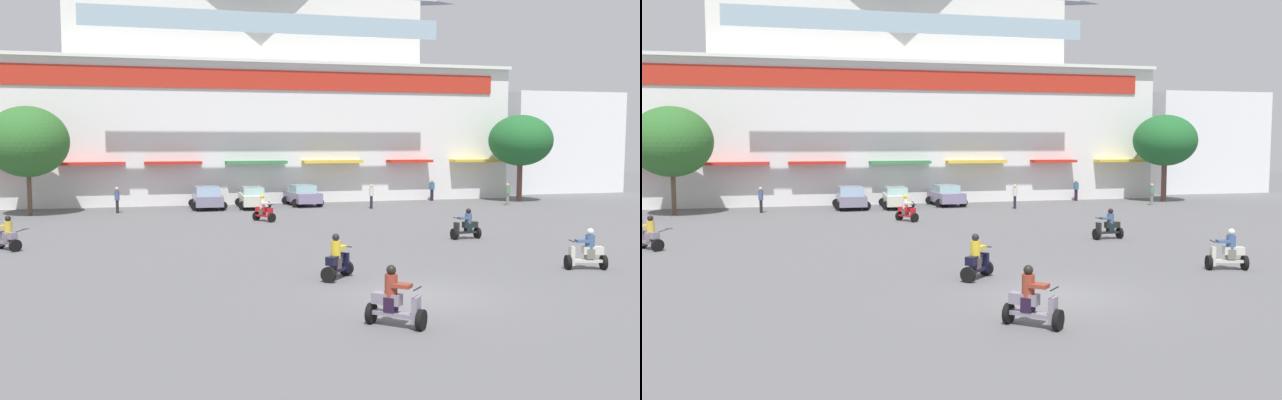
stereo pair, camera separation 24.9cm
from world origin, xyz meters
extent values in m
plane|color=#5D5D60|center=(0.00, 13.00, 0.00)|extent=(128.00, 128.00, 0.00)
cube|color=white|center=(0.00, 36.50, 5.13)|extent=(40.83, 12.99, 10.26)
cube|color=white|center=(0.00, 37.15, 13.49)|extent=(26.58, 11.69, 6.47)
cube|color=red|center=(0.00, 29.94, 9.04)|extent=(37.57, 0.12, 1.40)
cube|color=white|center=(0.00, 29.90, 10.38)|extent=(40.83, 0.70, 0.24)
cube|color=red|center=(-11.44, 29.45, 3.08)|extent=(4.43, 1.10, 0.20)
cube|color=red|center=(-5.99, 29.45, 3.08)|extent=(3.95, 1.10, 0.20)
cube|color=#347942|center=(-0.11, 29.45, 3.08)|extent=(4.42, 1.10, 0.20)
cube|color=gold|center=(5.61, 29.45, 3.08)|extent=(4.52, 1.10, 0.20)
cube|color=red|center=(11.77, 29.45, 3.08)|extent=(3.46, 1.10, 0.20)
cube|color=gold|center=(17.37, 29.45, 3.08)|extent=(4.04, 1.10, 0.20)
cube|color=#99B7C6|center=(0.00, 24.76, 12.20)|extent=(23.39, 0.08, 1.29)
cube|color=white|center=(28.44, 36.80, 4.46)|extent=(10.58, 8.49, 8.91)
cylinder|color=brown|center=(-14.88, 26.11, 1.42)|extent=(0.28, 0.28, 2.85)
ellipsoid|color=#2F662A|center=(-14.88, 26.11, 4.57)|extent=(4.94, 5.36, 4.37)
cylinder|color=brown|center=(19.79, 26.97, 1.50)|extent=(0.40, 0.40, 3.01)
ellipsoid|color=#1F5E2B|center=(19.79, 26.97, 4.67)|extent=(4.73, 4.92, 3.86)
cube|color=slate|center=(-3.84, 27.29, 0.62)|extent=(1.82, 3.96, 0.70)
cube|color=#95B2CD|center=(-3.84, 27.29, 1.25)|extent=(1.56, 1.98, 0.56)
cylinder|color=black|center=(-4.75, 28.52, 0.30)|extent=(0.60, 0.17, 0.60)
cylinder|color=black|center=(-2.94, 28.52, 0.30)|extent=(0.60, 0.17, 0.60)
cylinder|color=black|center=(-4.74, 26.06, 0.30)|extent=(0.60, 0.17, 0.60)
cylinder|color=black|center=(-2.93, 26.06, 0.30)|extent=(0.60, 0.17, 0.60)
cube|color=beige|center=(-0.78, 27.08, 0.62)|extent=(1.81, 4.41, 0.70)
cube|color=#93BCBB|center=(-0.78, 27.08, 1.21)|extent=(1.49, 2.23, 0.49)
cylinder|color=black|center=(-1.52, 28.46, 0.30)|extent=(0.61, 0.19, 0.60)
cylinder|color=black|center=(0.09, 28.39, 0.30)|extent=(0.61, 0.19, 0.60)
cylinder|color=black|center=(-1.64, 25.78, 0.30)|extent=(0.61, 0.19, 0.60)
cylinder|color=black|center=(-0.04, 25.70, 0.30)|extent=(0.61, 0.19, 0.60)
cube|color=gray|center=(2.96, 27.92, 0.62)|extent=(2.09, 3.96, 0.71)
cube|color=#93C0BE|center=(2.96, 27.92, 1.23)|extent=(1.69, 2.03, 0.51)
cylinder|color=black|center=(1.97, 29.02, 0.30)|extent=(0.61, 0.22, 0.60)
cylinder|color=black|center=(3.74, 29.17, 0.30)|extent=(0.61, 0.22, 0.60)
cylinder|color=black|center=(2.17, 26.66, 0.30)|extent=(0.61, 0.22, 0.60)
cylinder|color=black|center=(3.94, 26.81, 0.30)|extent=(0.61, 0.22, 0.60)
cylinder|color=black|center=(-13.97, 12.47, 0.26)|extent=(0.49, 0.44, 0.52)
cylinder|color=black|center=(-13.17, 11.48, 0.26)|extent=(0.49, 0.44, 0.52)
cube|color=slate|center=(-13.57, 11.97, 0.32)|extent=(0.92, 1.05, 0.10)
cube|color=slate|center=(-13.42, 11.79, 0.65)|extent=(0.68, 0.75, 0.28)
cube|color=slate|center=(-13.89, 12.37, 0.46)|extent=(0.34, 0.31, 0.64)
cylinder|color=black|center=(-13.90, 12.39, 0.99)|extent=(0.43, 0.35, 0.04)
cube|color=slate|center=(-13.49, 11.87, 0.53)|extent=(0.42, 0.42, 0.36)
cylinder|color=gold|center=(-13.49, 11.87, 0.98)|extent=(0.45, 0.45, 0.54)
sphere|color=black|center=(-13.49, 11.87, 1.37)|extent=(0.25, 0.25, 0.25)
cube|color=gold|center=(-13.66, 12.09, 1.01)|extent=(0.54, 0.56, 0.10)
cylinder|color=black|center=(-0.98, 18.73, 0.26)|extent=(0.52, 0.39, 0.52)
cylinder|color=black|center=(-1.68, 19.87, 0.26)|extent=(0.52, 0.39, 0.52)
cube|color=red|center=(-1.33, 19.30, 0.32)|extent=(0.86, 1.15, 0.10)
cube|color=red|center=(-1.45, 19.51, 0.67)|extent=(0.65, 0.80, 0.28)
cube|color=red|center=(-1.05, 18.84, 0.48)|extent=(0.35, 0.29, 0.66)
cylinder|color=black|center=(-1.03, 18.82, 1.01)|extent=(0.46, 0.30, 0.04)
cube|color=#4C5241|center=(-1.40, 19.41, 0.55)|extent=(0.42, 0.41, 0.36)
cylinder|color=silver|center=(-1.40, 19.41, 1.02)|extent=(0.44, 0.44, 0.57)
sphere|color=gold|center=(-1.40, 19.41, 1.42)|extent=(0.25, 0.25, 0.25)
cube|color=silver|center=(-1.24, 19.16, 1.05)|extent=(0.52, 0.55, 0.10)
cylinder|color=black|center=(-1.41, -3.51, 0.26)|extent=(0.46, 0.48, 0.52)
cylinder|color=black|center=(-2.38, -2.61, 0.26)|extent=(0.46, 0.48, 0.52)
cube|color=gray|center=(-1.90, -3.06, 0.32)|extent=(1.04, 1.00, 0.10)
cube|color=gray|center=(-2.07, -2.90, 0.68)|extent=(0.75, 0.73, 0.28)
cube|color=gray|center=(-1.51, -3.42, 0.48)|extent=(0.32, 0.33, 0.67)
cylinder|color=black|center=(-1.49, -3.44, 1.02)|extent=(0.38, 0.40, 0.04)
cube|color=black|center=(-1.99, -2.97, 0.56)|extent=(0.42, 0.42, 0.36)
cylinder|color=brown|center=(-1.99, -2.97, 1.03)|extent=(0.45, 0.45, 0.57)
sphere|color=black|center=(-1.99, -2.97, 1.42)|extent=(0.25, 0.25, 0.25)
cube|color=brown|center=(-1.78, -3.17, 1.06)|extent=(0.55, 0.55, 0.10)
cylinder|color=black|center=(6.79, 2.33, 0.26)|extent=(0.28, 0.54, 0.52)
cylinder|color=black|center=(8.00, 1.98, 0.26)|extent=(0.28, 0.54, 0.52)
cube|color=beige|center=(7.39, 2.16, 0.32)|extent=(1.15, 0.58, 0.10)
cube|color=beige|center=(7.61, 2.09, 0.70)|extent=(0.76, 0.49, 0.28)
cube|color=beige|center=(6.91, 2.30, 0.49)|extent=(0.22, 0.35, 0.68)
cylinder|color=black|center=(6.89, 2.31, 1.04)|extent=(0.18, 0.51, 0.04)
cube|color=#6A6B5B|center=(7.52, 2.12, 0.58)|extent=(0.36, 0.39, 0.36)
cylinder|color=#3D5A85|center=(7.52, 2.12, 1.01)|extent=(0.40, 0.40, 0.51)
sphere|color=silver|center=(7.52, 2.12, 1.37)|extent=(0.25, 0.25, 0.25)
cube|color=#3D5A85|center=(7.25, 2.20, 1.04)|extent=(0.52, 0.45, 0.10)
cylinder|color=black|center=(-1.25, 3.30, 0.26)|extent=(0.48, 0.46, 0.52)
cylinder|color=black|center=(-2.15, 2.33, 0.26)|extent=(0.48, 0.46, 0.52)
cube|color=black|center=(-1.70, 2.82, 0.32)|extent=(0.99, 1.05, 0.10)
cube|color=black|center=(-1.86, 2.64, 0.68)|extent=(0.72, 0.75, 0.28)
cube|color=black|center=(-1.34, 3.21, 0.48)|extent=(0.33, 0.32, 0.67)
cylinder|color=black|center=(-1.33, 3.23, 1.02)|extent=(0.41, 0.38, 0.04)
cube|color=#4E3F42|center=(-1.79, 2.72, 0.56)|extent=(0.43, 0.42, 0.36)
cylinder|color=gold|center=(-1.79, 2.72, 1.03)|extent=(0.45, 0.45, 0.57)
sphere|color=black|center=(-1.79, 2.72, 1.43)|extent=(0.25, 0.25, 0.25)
cube|color=gold|center=(-1.59, 2.93, 1.06)|extent=(0.55, 0.55, 0.10)
cylinder|color=black|center=(6.07, 10.02, 0.26)|extent=(0.18, 0.53, 0.52)
cylinder|color=black|center=(7.32, 10.12, 0.26)|extent=(0.18, 0.53, 0.52)
cube|color=black|center=(6.70, 10.07, 0.32)|extent=(1.12, 0.36, 0.10)
cube|color=black|center=(6.92, 10.09, 0.67)|extent=(0.72, 0.35, 0.28)
cube|color=black|center=(6.20, 10.03, 0.48)|extent=(0.16, 0.33, 0.66)
cylinder|color=black|center=(6.17, 10.03, 1.01)|extent=(0.08, 0.52, 0.04)
cube|color=black|center=(6.82, 10.08, 0.55)|extent=(0.30, 0.34, 0.36)
cylinder|color=#3C5678|center=(6.82, 10.08, 0.97)|extent=(0.34, 0.34, 0.48)
sphere|color=black|center=(6.82, 10.08, 1.32)|extent=(0.25, 0.25, 0.25)
cube|color=#3C5678|center=(6.55, 10.06, 1.00)|extent=(0.46, 0.37, 0.10)
cylinder|color=#1A212F|center=(7.02, 24.62, 0.43)|extent=(0.20, 0.20, 0.87)
cylinder|color=silver|center=(7.02, 24.62, 1.15)|extent=(0.33, 0.33, 0.57)
sphere|color=tan|center=(7.02, 24.62, 1.55)|extent=(0.23, 0.23, 0.23)
cylinder|color=#27152B|center=(13.56, 29.19, 0.44)|extent=(0.34, 0.34, 0.88)
cylinder|color=#316382|center=(13.56, 29.19, 1.14)|extent=(0.55, 0.55, 0.53)
sphere|color=tan|center=(13.56, 29.19, 1.52)|extent=(0.23, 0.23, 0.23)
cylinder|color=black|center=(-9.68, 26.07, 0.41)|extent=(0.22, 0.22, 0.82)
cylinder|color=#405286|center=(-9.68, 26.07, 1.13)|extent=(0.36, 0.36, 0.62)
sphere|color=tan|center=(-9.68, 26.07, 1.56)|extent=(0.24, 0.24, 0.24)
cylinder|color=slate|center=(17.39, 24.56, 0.41)|extent=(0.31, 0.31, 0.82)
cylinder|color=#4F7758|center=(17.39, 24.56, 1.09)|extent=(0.50, 0.50, 0.53)
sphere|color=tan|center=(17.39, 24.56, 1.46)|extent=(0.22, 0.22, 0.22)
camera|label=1|loc=(-7.80, -18.21, 4.60)|focal=37.30mm
camera|label=2|loc=(-7.56, -18.28, 4.60)|focal=37.30mm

